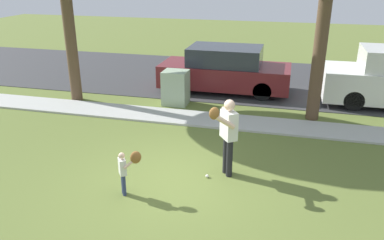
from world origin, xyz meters
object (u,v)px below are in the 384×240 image
(person_adult, at_px, (227,130))
(utility_cabinet, at_px, (176,88))
(parked_suv_maroon, at_px, (225,70))
(person_child, at_px, (127,166))
(baseball, at_px, (207,176))

(person_adult, relative_size, utility_cabinet, 1.53)
(parked_suv_maroon, bearing_deg, person_adult, -79.79)
(person_child, relative_size, utility_cabinet, 0.86)
(person_adult, xyz_separation_m, parked_suv_maroon, (-1.13, 6.26, -0.28))
(person_adult, xyz_separation_m, person_child, (-1.77, -1.29, -0.42))
(baseball, relative_size, parked_suv_maroon, 0.02)
(person_adult, relative_size, baseball, 23.56)
(baseball, relative_size, utility_cabinet, 0.07)
(person_child, xyz_separation_m, parked_suv_maroon, (0.64, 7.55, 0.15))
(person_adult, xyz_separation_m, utility_cabinet, (-2.45, 4.36, -0.50))
(utility_cabinet, bearing_deg, person_child, -83.18)
(utility_cabinet, height_order, parked_suv_maroon, parked_suv_maroon)
(person_adult, bearing_deg, baseball, -3.62)
(person_adult, height_order, person_child, person_adult)
(person_adult, height_order, baseball, person_adult)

